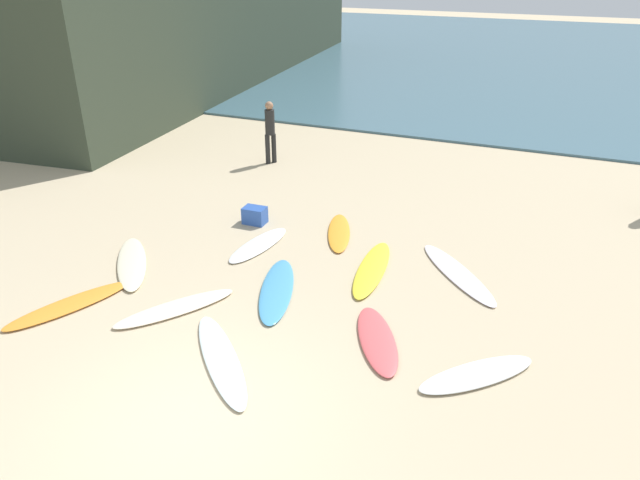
% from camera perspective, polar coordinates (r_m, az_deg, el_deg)
% --- Properties ---
extents(ground_plane, '(120.00, 120.00, 0.00)m').
position_cam_1_polar(ground_plane, '(8.48, -12.02, -16.61)').
color(ground_plane, '#C6B28E').
extents(ocean_water, '(120.00, 40.00, 0.08)m').
position_cam_1_polar(ocean_water, '(39.53, 17.96, 16.93)').
color(ocean_water, '#426675').
rests_on(ocean_water, ground_plane).
extents(surfboard_0, '(2.09, 2.28, 0.06)m').
position_cam_1_polar(surfboard_0, '(11.78, 13.25, -3.18)').
color(surfboard_0, white).
rests_on(surfboard_0, ground_plane).
extents(surfboard_1, '(1.91, 2.17, 0.09)m').
position_cam_1_polar(surfboard_1, '(12.41, -17.85, -2.13)').
color(surfboard_1, '#F0E7C3').
rests_on(surfboard_1, ground_plane).
extents(surfboard_2, '(1.16, 2.04, 0.07)m').
position_cam_1_polar(surfboard_2, '(13.10, 1.86, 0.74)').
color(surfboard_2, orange).
rests_on(surfboard_2, ground_plane).
extents(surfboard_3, '(1.37, 2.40, 0.08)m').
position_cam_1_polar(surfboard_3, '(10.95, -4.23, -4.85)').
color(surfboard_3, '#4A9DD3').
rests_on(surfboard_3, ground_plane).
extents(surfboard_4, '(1.41, 1.95, 0.08)m').
position_cam_1_polar(surfboard_4, '(9.66, 5.58, -9.63)').
color(surfboard_4, '#DF5658').
rests_on(surfboard_4, ground_plane).
extents(surfboard_5, '(1.78, 1.79, 0.08)m').
position_cam_1_polar(surfboard_5, '(9.24, 15.01, -12.51)').
color(surfboard_5, silver).
rests_on(surfboard_5, ground_plane).
extents(surfboard_6, '(2.10, 2.12, 0.08)m').
position_cam_1_polar(surfboard_6, '(9.35, -9.60, -11.34)').
color(surfboard_6, white).
rests_on(surfboard_6, ground_plane).
extents(surfboard_7, '(0.79, 2.45, 0.09)m').
position_cam_1_polar(surfboard_7, '(11.65, 5.08, -2.80)').
color(surfboard_7, yellow).
rests_on(surfboard_7, ground_plane).
extents(surfboard_8, '(0.80, 1.98, 0.07)m').
position_cam_1_polar(surfboard_8, '(12.63, -5.99, -0.46)').
color(surfboard_8, white).
rests_on(surfboard_8, ground_plane).
extents(surfboard_9, '(1.65, 2.12, 0.09)m').
position_cam_1_polar(surfboard_9, '(10.70, -13.91, -6.46)').
color(surfboard_9, '#F3E1C6').
rests_on(surfboard_9, ground_plane).
extents(surfboard_10, '(1.37, 2.32, 0.08)m').
position_cam_1_polar(surfboard_10, '(11.39, -23.25, -5.83)').
color(surfboard_10, orange).
rests_on(surfboard_10, ground_plane).
extents(beachgoer_mid, '(0.39, 0.39, 1.83)m').
position_cam_1_polar(beachgoer_mid, '(17.42, -4.88, 10.72)').
color(beachgoer_mid, black).
rests_on(beachgoer_mid, ground_plane).
extents(beach_cooler, '(0.53, 0.38, 0.39)m').
position_cam_1_polar(beach_cooler, '(13.65, -6.37, 2.40)').
color(beach_cooler, '#2D56B2').
rests_on(beach_cooler, ground_plane).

